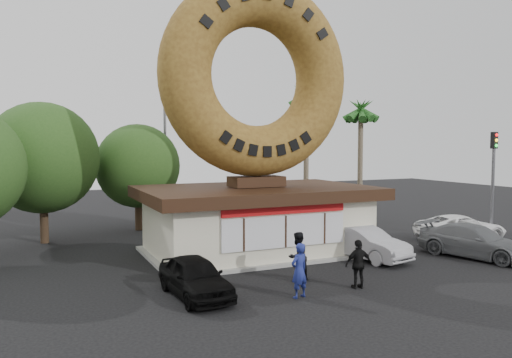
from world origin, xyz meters
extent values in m
plane|color=black|center=(0.00, 0.00, 0.00)|extent=(90.00, 90.00, 0.00)
cube|color=silver|center=(0.00, 6.00, 1.50)|extent=(10.00, 6.00, 3.00)
cube|color=#999993|center=(0.00, 6.00, 0.07)|extent=(10.60, 6.60, 0.15)
cube|color=#3F3F3F|center=(0.00, 6.00, 3.05)|extent=(10.00, 6.00, 0.10)
cube|color=black|center=(0.00, 6.00, 3.00)|extent=(11.20, 7.20, 0.55)
cube|color=silver|center=(0.00, 2.95, 1.55)|extent=(6.00, 0.12, 1.40)
cube|color=red|center=(0.00, 2.93, 2.55)|extent=(6.00, 0.10, 0.45)
cube|color=black|center=(0.00, 6.00, 3.55)|extent=(2.60, 1.40, 0.50)
torus|color=olive|center=(0.00, 6.00, 8.64)|extent=(9.69, 2.47, 9.69)
cylinder|color=#473321|center=(-9.50, 13.00, 1.65)|extent=(0.44, 0.44, 3.30)
sphere|color=#274C1B|center=(-9.50, 13.00, 4.65)|extent=(6.00, 6.00, 6.00)
cylinder|color=#473321|center=(-4.00, 15.00, 1.43)|extent=(0.44, 0.44, 2.86)
sphere|color=#274C1B|center=(-4.00, 15.00, 4.03)|extent=(5.20, 5.20, 5.20)
cylinder|color=#726651|center=(7.50, 14.00, 4.50)|extent=(0.36, 0.36, 9.00)
cylinder|color=#726651|center=(11.00, 12.50, 4.00)|extent=(0.36, 0.36, 8.00)
cylinder|color=#59595E|center=(-2.00, 16.00, 4.00)|extent=(0.18, 0.18, 8.00)
cylinder|color=#59595E|center=(-1.10, 16.00, 7.90)|extent=(1.80, 0.12, 0.12)
cube|color=#59595E|center=(-0.20, 16.00, 7.85)|extent=(0.45, 0.20, 0.12)
cylinder|color=#59595E|center=(14.00, 4.00, 3.00)|extent=(0.18, 0.18, 6.00)
cube|color=black|center=(14.00, 4.00, 5.60)|extent=(0.30, 0.28, 0.95)
sphere|color=red|center=(14.00, 3.85, 5.90)|extent=(0.18, 0.18, 0.18)
sphere|color=yellow|center=(14.00, 3.85, 5.60)|extent=(0.18, 0.18, 0.18)
sphere|color=green|center=(14.00, 3.85, 5.30)|extent=(0.18, 0.18, 0.18)
imported|color=navy|center=(-1.68, -1.27, 0.97)|extent=(0.80, 0.63, 1.94)
imported|color=black|center=(-0.67, 0.64, 0.97)|extent=(1.14, 1.01, 1.94)
imported|color=black|center=(0.91, -1.19, 0.92)|extent=(1.12, 0.58, 1.83)
imported|color=black|center=(-4.95, 0.37, 0.71)|extent=(1.93, 4.26, 1.42)
imported|color=#9F9EA3|center=(4.05, 2.67, 0.75)|extent=(2.57, 4.81, 1.50)
imported|color=slate|center=(9.01, 0.72, 0.77)|extent=(3.60, 5.69, 1.53)
imported|color=white|center=(11.85, 4.22, 0.70)|extent=(5.35, 3.05, 1.41)
camera|label=1|loc=(-10.18, -16.24, 5.38)|focal=35.00mm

